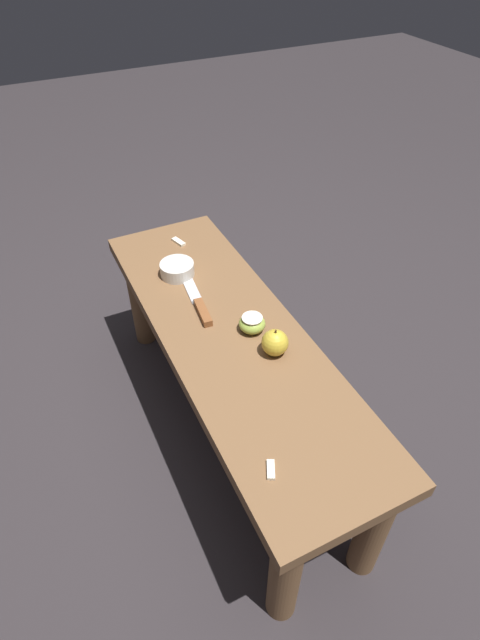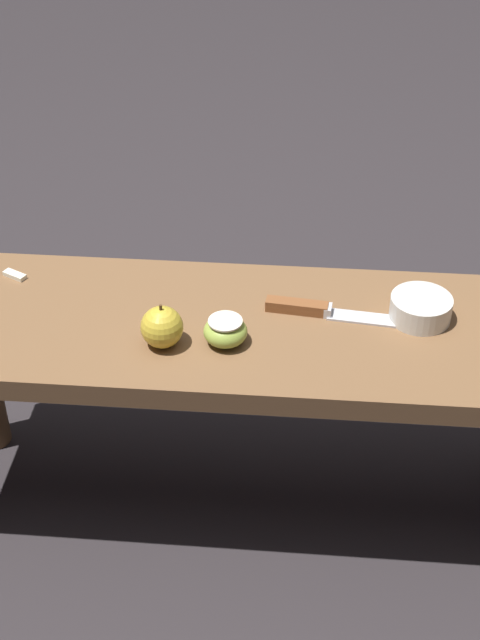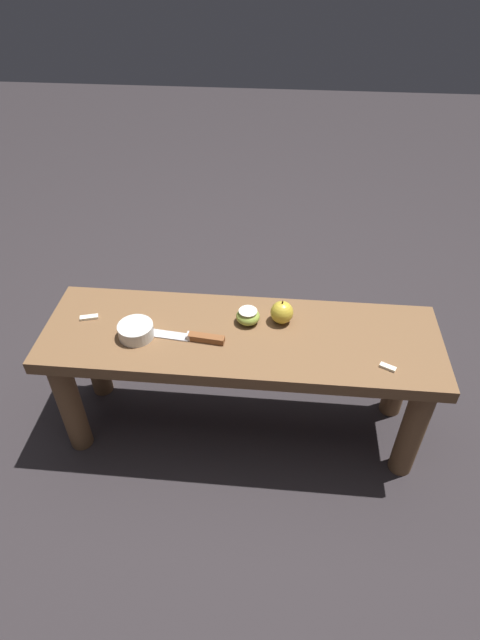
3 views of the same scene
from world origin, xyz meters
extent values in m
plane|color=#2D282B|center=(0.00, 0.00, 0.00)|extent=(8.00, 8.00, 0.00)
cube|color=brown|center=(0.00, 0.00, 0.41)|extent=(1.18, 0.36, 0.04)
cylinder|color=brown|center=(-0.53, -0.12, 0.19)|extent=(0.07, 0.07, 0.39)
cylinder|color=brown|center=(0.53, -0.12, 0.19)|extent=(0.07, 0.07, 0.39)
cylinder|color=brown|center=(-0.53, 0.12, 0.19)|extent=(0.07, 0.07, 0.39)
cylinder|color=brown|center=(0.53, 0.12, 0.19)|extent=(0.07, 0.07, 0.39)
cube|color=silver|center=(-0.21, -0.03, 0.43)|extent=(0.13, 0.05, 0.00)
cube|color=silver|center=(-0.15, -0.03, 0.44)|extent=(0.01, 0.03, 0.02)
cube|color=brown|center=(-0.10, -0.04, 0.44)|extent=(0.11, 0.04, 0.02)
sphere|color=gold|center=(0.12, 0.07, 0.46)|extent=(0.07, 0.07, 0.07)
cylinder|color=#4C3319|center=(0.12, 0.07, 0.50)|extent=(0.00, 0.00, 0.01)
ellipsoid|color=#9EB747|center=(0.02, 0.05, 0.45)|extent=(0.07, 0.07, 0.04)
cylinder|color=white|center=(0.02, 0.05, 0.47)|extent=(0.06, 0.06, 0.00)
cube|color=white|center=(-0.47, 0.03, 0.43)|extent=(0.06, 0.03, 0.01)
cube|color=white|center=(0.41, -0.10, 0.43)|extent=(0.05, 0.03, 0.01)
cylinder|color=silver|center=(-0.30, -0.04, 0.45)|extent=(0.10, 0.10, 0.04)
camera|label=1|loc=(0.88, -0.40, 1.35)|focal=28.00mm
camera|label=2|loc=(-0.10, 1.19, 1.32)|focal=50.00mm
camera|label=3|loc=(0.10, -1.09, 1.41)|focal=28.00mm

